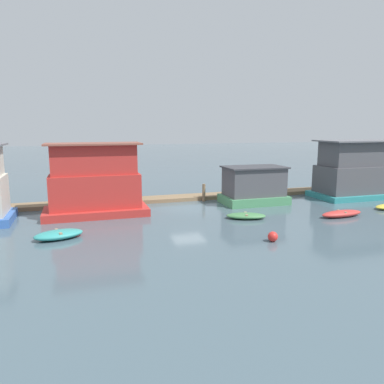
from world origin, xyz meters
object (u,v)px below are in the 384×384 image
dinghy_green (246,216)px  buoy_red (273,237)px  houseboat_red (95,183)px  dinghy_teal (59,234)px  houseboat_green (254,186)px  houseboat_teal (354,171)px  mooring_post_near_right (204,193)px  dinghy_red (342,214)px

dinghy_green → buoy_red: buoy_red is taller
houseboat_red → dinghy_teal: (-2.33, -5.25, -2.01)m
houseboat_green → dinghy_green: bearing=-121.8°
houseboat_red → buoy_red: bearing=-46.3°
houseboat_teal → buoy_red: 16.31m
houseboat_green → mooring_post_near_right: 4.18m
houseboat_teal → buoy_red: bearing=-144.3°
dinghy_red → buoy_red: (-7.37, -3.59, 0.05)m
houseboat_teal → dinghy_red: size_ratio=2.04×
houseboat_green → buoy_red: 10.32m
dinghy_teal → buoy_red: buoy_red is taller
houseboat_teal → dinghy_green: 13.24m
houseboat_teal → houseboat_red: bearing=-179.5°
houseboat_green → houseboat_teal: 9.57m
dinghy_green → buoy_red: bearing=-99.1°
houseboat_red → dinghy_green: houseboat_red is taller
dinghy_green → dinghy_teal: bearing=-174.8°
houseboat_red → mooring_post_near_right: size_ratio=4.92×
houseboat_teal → buoy_red: houseboat_teal is taller
mooring_post_near_right → dinghy_red: bearing=-47.6°
houseboat_red → houseboat_teal: houseboat_red is taller
dinghy_teal → buoy_red: size_ratio=5.30×
houseboat_red → dinghy_red: size_ratio=2.14×
dinghy_teal → buoy_red: 11.87m
houseboat_teal → mooring_post_near_right: (-13.11, 2.19, -1.57)m
houseboat_red → houseboat_green: bearing=1.6°
houseboat_red → dinghy_red: houseboat_red is taller
dinghy_green → dinghy_red: (6.56, -1.49, 0.03)m
houseboat_red → mooring_post_near_right: 9.31m
houseboat_red → houseboat_teal: size_ratio=1.05×
houseboat_green → buoy_red: bearing=-110.6°
dinghy_green → mooring_post_near_right: 6.62m
houseboat_green → mooring_post_near_right: houseboat_green is taller
houseboat_red → buoy_red: 12.94m
dinghy_teal → dinghy_green: size_ratio=1.00×
dinghy_green → dinghy_red: 6.73m
houseboat_teal → dinghy_red: houseboat_teal is taller
dinghy_red → dinghy_teal: bearing=178.8°
dinghy_green → buoy_red: 5.15m
dinghy_green → mooring_post_near_right: mooring_post_near_right is taller
dinghy_green → mooring_post_near_right: size_ratio=2.02×
houseboat_green → buoy_red: (-3.61, -9.59, -1.15)m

